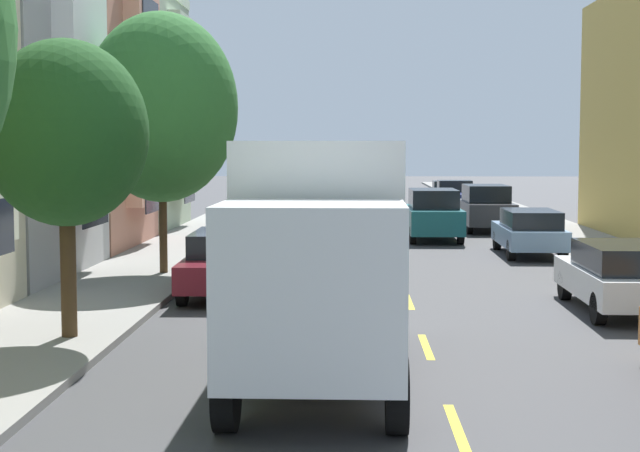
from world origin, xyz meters
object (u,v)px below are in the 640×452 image
at_px(street_tree_second, 65,134).
at_px(parked_suv_charcoal, 486,207).
at_px(moving_teal_sedan, 433,214).
at_px(parked_wagon_red, 288,205).
at_px(parked_hatchback_forest, 446,193).
at_px(parked_wagon_burgundy, 226,261).
at_px(parked_wagon_white, 620,275).
at_px(delivery_box_truck, 321,248).
at_px(parked_pickup_black, 274,217).
at_px(parked_pickup_navy, 456,198).
at_px(parked_wagon_sky, 529,231).
at_px(street_tree_third, 162,107).

distance_m(street_tree_second, parked_suv_charcoal, 26.31).
bearing_deg(moving_teal_sedan, parked_wagon_red, 124.46).
relative_size(parked_hatchback_forest, parked_wagon_burgundy, 0.85).
relative_size(parked_hatchback_forest, parked_wagon_white, 0.85).
height_order(delivery_box_truck, parked_pickup_black, delivery_box_truck).
relative_size(parked_pickup_navy, moving_teal_sedan, 1.11).
bearing_deg(parked_pickup_navy, parked_wagon_red, -147.14).
distance_m(street_tree_second, moving_teal_sedan, 21.56).
distance_m(parked_pickup_navy, parked_wagon_red, 10.13).
height_order(delivery_box_truck, parked_suv_charcoal, delivery_box_truck).
relative_size(delivery_box_truck, parked_suv_charcoal, 1.48).
xyz_separation_m(parked_hatchback_forest, parked_wagon_burgundy, (-8.67, -34.93, 0.05)).
relative_size(parked_wagon_sky, parked_suv_charcoal, 0.98).
bearing_deg(parked_wagon_red, parked_wagon_burgundy, -90.13).
bearing_deg(parked_suv_charcoal, parked_wagon_white, -89.82).
distance_m(street_tree_second, parked_pickup_navy, 35.84).
height_order(parked_suv_charcoal, parked_wagon_white, parked_suv_charcoal).
xyz_separation_m(street_tree_third, moving_teal_sedan, (8.20, 10.87, -3.60)).
distance_m(street_tree_second, parked_wagon_white, 11.80).
bearing_deg(parked_wagon_red, parked_pickup_black, -90.08).
xyz_separation_m(parked_hatchback_forest, parked_wagon_white, (0.07, -37.22, 0.05)).
xyz_separation_m(parked_pickup_black, moving_teal_sedan, (6.09, -0.57, 0.16)).
distance_m(parked_wagon_sky, parked_wagon_red, 16.55).
xyz_separation_m(delivery_box_truck, parked_pickup_navy, (6.03, 36.48, -1.18)).
xyz_separation_m(parked_wagon_sky, parked_wagon_red, (-8.76, 14.04, 0.00)).
distance_m(street_tree_second, parked_wagon_burgundy, 6.98).
height_order(parked_suv_charcoal, parked_wagon_red, parked_suv_charcoal).
xyz_separation_m(street_tree_third, parked_pickup_navy, (10.64, 25.22, -3.76)).
xyz_separation_m(street_tree_second, moving_teal_sedan, (8.20, 19.74, -2.79)).
bearing_deg(parked_wagon_sky, street_tree_third, -152.42).
distance_m(parked_hatchback_forest, parked_suv_charcoal, 17.04).
xyz_separation_m(parked_wagon_sky, parked_wagon_burgundy, (-8.81, -8.60, 0.00)).
height_order(street_tree_third, delivery_box_truck, street_tree_third).
xyz_separation_m(street_tree_third, parked_suv_charcoal, (10.76, 14.98, -3.60)).
relative_size(parked_wagon_sky, parked_wagon_red, 1.00).
relative_size(street_tree_second, parked_pickup_black, 0.99).
xyz_separation_m(parked_pickup_navy, parked_pickup_black, (-8.52, -13.78, 0.00)).
xyz_separation_m(street_tree_second, parked_pickup_black, (2.11, 20.31, -2.95)).
xyz_separation_m(parked_wagon_red, moving_teal_sedan, (6.08, -8.85, 0.18)).
height_order(parked_pickup_navy, parked_wagon_sky, parked_pickup_navy).
distance_m(street_tree_third, parked_pickup_navy, 27.63).
relative_size(delivery_box_truck, parked_hatchback_forest, 1.78).
distance_m(delivery_box_truck, parked_suv_charcoal, 26.96).
distance_m(parked_wagon_sky, parked_suv_charcoal, 9.30).
height_order(parked_wagon_sky, parked_wagon_burgundy, same).
height_order(delivery_box_truck, parked_wagon_burgundy, delivery_box_truck).
xyz_separation_m(street_tree_second, parked_wagon_sky, (10.88, 14.56, -2.97)).
distance_m(street_tree_third, moving_teal_sedan, 14.08).
bearing_deg(parked_wagon_white, parked_wagon_sky, 89.68).
xyz_separation_m(parked_wagon_sky, parked_pickup_black, (-8.77, 5.76, 0.02)).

